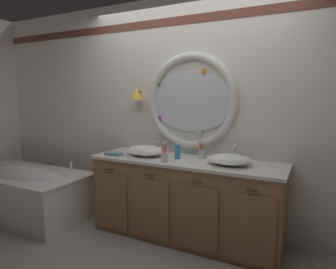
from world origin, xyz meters
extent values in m
plane|color=gray|center=(0.00, 0.00, 0.00)|extent=(14.00, 14.00, 0.00)
cube|color=silver|center=(0.00, 0.59, 1.30)|extent=(6.40, 0.08, 2.60)
cube|color=brown|center=(0.00, 0.55, 2.32)|extent=(6.27, 0.01, 0.09)
ellipsoid|color=silver|center=(0.02, 0.54, 1.45)|extent=(0.98, 0.02, 0.68)
torus|color=silver|center=(0.02, 0.53, 1.45)|extent=(1.06, 0.09, 1.06)
cube|color=green|center=(0.51, 0.52, 1.47)|extent=(0.05, 0.01, 0.05)
cube|color=orange|center=(0.18, 0.52, 1.77)|extent=(0.04, 0.01, 0.04)
cube|color=green|center=(-0.38, 0.52, 1.63)|extent=(0.05, 0.01, 0.05)
cube|color=purple|center=(-0.37, 0.52, 1.24)|extent=(0.05, 0.01, 0.05)
cube|color=silver|center=(0.14, 0.52, 1.12)|extent=(0.05, 0.01, 0.05)
cylinder|color=#4C3823|center=(-0.64, 0.51, 1.55)|extent=(0.02, 0.09, 0.02)
cone|color=gold|center=(-0.64, 0.46, 1.53)|extent=(0.17, 0.17, 0.14)
cube|color=olive|center=(0.09, 0.26, 0.41)|extent=(1.99, 0.58, 0.82)
cube|color=silver|center=(0.09, 0.26, 0.84)|extent=(2.02, 0.62, 0.03)
cube|color=silver|center=(0.09, 0.54, 0.76)|extent=(1.99, 0.02, 0.11)
cube|color=olive|center=(-0.66, -0.04, 0.37)|extent=(0.42, 0.02, 0.62)
cylinder|color=#422D1E|center=(-0.66, -0.06, 0.72)|extent=(0.10, 0.01, 0.01)
cube|color=olive|center=(-0.16, -0.04, 0.37)|extent=(0.42, 0.02, 0.62)
cylinder|color=#422D1E|center=(-0.16, -0.06, 0.72)|extent=(0.10, 0.01, 0.01)
cube|color=olive|center=(0.34, -0.04, 0.37)|extent=(0.42, 0.02, 0.62)
cylinder|color=#422D1E|center=(0.34, -0.06, 0.72)|extent=(0.10, 0.01, 0.01)
cube|color=olive|center=(0.83, -0.04, 0.37)|extent=(0.42, 0.02, 0.62)
cylinder|color=#422D1E|center=(0.83, -0.06, 0.72)|extent=(0.10, 0.01, 0.01)
cube|color=white|center=(-1.95, -0.12, 0.28)|extent=(1.63, 0.81, 0.55)
ellipsoid|color=white|center=(-1.95, -0.12, 0.50)|extent=(1.34, 0.63, 0.28)
cube|color=white|center=(-1.95, -0.12, 0.54)|extent=(1.66, 0.84, 0.02)
cylinder|color=silver|center=(-1.50, 0.22, 0.61)|extent=(0.04, 0.04, 0.11)
cylinder|color=silver|center=(-1.95, -0.12, 0.50)|extent=(0.04, 0.04, 0.01)
ellipsoid|color=white|center=(-0.38, 0.23, 0.91)|extent=(0.43, 0.30, 0.12)
torus|color=white|center=(-0.38, 0.23, 0.91)|extent=(0.45, 0.45, 0.02)
cylinder|color=silver|center=(-0.38, 0.23, 0.91)|extent=(0.03, 0.03, 0.01)
ellipsoid|color=white|center=(0.56, 0.23, 0.90)|extent=(0.40, 0.30, 0.11)
torus|color=white|center=(0.56, 0.23, 0.91)|extent=(0.42, 0.42, 0.02)
cylinder|color=silver|center=(0.56, 0.23, 0.91)|extent=(0.03, 0.03, 0.01)
cylinder|color=silver|center=(-0.38, 0.48, 0.86)|extent=(0.05, 0.05, 0.02)
cylinder|color=silver|center=(-0.38, 0.48, 0.92)|extent=(0.02, 0.02, 0.11)
sphere|color=silver|center=(-0.38, 0.48, 0.98)|extent=(0.03, 0.03, 0.03)
cylinder|color=silver|center=(-0.38, 0.42, 0.98)|extent=(0.02, 0.12, 0.02)
cylinder|color=silver|center=(-0.47, 0.48, 0.88)|extent=(0.04, 0.04, 0.06)
cylinder|color=silver|center=(-0.29, 0.48, 0.88)|extent=(0.04, 0.04, 0.06)
cube|color=silver|center=(-0.47, 0.48, 0.91)|extent=(0.05, 0.01, 0.01)
cube|color=silver|center=(-0.29, 0.48, 0.91)|extent=(0.05, 0.01, 0.01)
cylinder|color=silver|center=(0.56, 0.48, 0.86)|extent=(0.05, 0.05, 0.02)
cylinder|color=silver|center=(0.56, 0.48, 0.93)|extent=(0.02, 0.02, 0.13)
sphere|color=silver|center=(0.56, 0.48, 1.00)|extent=(0.03, 0.03, 0.03)
cylinder|color=silver|center=(0.56, 0.41, 1.00)|extent=(0.02, 0.13, 0.02)
cylinder|color=silver|center=(0.47, 0.48, 0.88)|extent=(0.04, 0.04, 0.06)
cylinder|color=silver|center=(0.64, 0.48, 0.88)|extent=(0.04, 0.04, 0.06)
cube|color=silver|center=(0.47, 0.48, 0.91)|extent=(0.05, 0.01, 0.01)
cube|color=silver|center=(0.64, 0.48, 0.91)|extent=(0.05, 0.01, 0.01)
cylinder|color=silver|center=(-0.06, 0.06, 0.89)|extent=(0.07, 0.07, 0.09)
torus|color=silver|center=(-0.06, 0.06, 0.94)|extent=(0.08, 0.08, 0.01)
cylinder|color=#E0383D|center=(-0.04, 0.06, 0.95)|extent=(0.02, 0.02, 0.18)
cube|color=white|center=(-0.04, 0.06, 1.05)|extent=(0.02, 0.02, 0.02)
cylinder|color=#E0383D|center=(-0.06, 0.07, 0.94)|extent=(0.03, 0.02, 0.16)
cube|color=white|center=(-0.06, 0.07, 1.03)|extent=(0.02, 0.02, 0.03)
cylinder|color=#E0383D|center=(-0.07, 0.05, 0.95)|extent=(0.01, 0.04, 0.17)
cube|color=white|center=(-0.07, 0.05, 1.05)|extent=(0.02, 0.02, 0.03)
cylinder|color=silver|center=(0.23, 0.38, 0.89)|extent=(0.07, 0.07, 0.09)
torus|color=silver|center=(0.23, 0.38, 0.94)|extent=(0.08, 0.08, 0.01)
cylinder|color=#E0383D|center=(0.24, 0.38, 0.94)|extent=(0.02, 0.03, 0.15)
cube|color=white|center=(0.24, 0.38, 1.03)|extent=(0.02, 0.02, 0.03)
cylinder|color=yellow|center=(0.23, 0.39, 0.94)|extent=(0.03, 0.02, 0.16)
cube|color=white|center=(0.23, 0.39, 1.03)|extent=(0.02, 0.02, 0.02)
cylinder|color=#E0383D|center=(0.21, 0.38, 0.95)|extent=(0.02, 0.04, 0.17)
cube|color=white|center=(0.21, 0.38, 1.04)|extent=(0.02, 0.02, 0.03)
cylinder|color=#E0383D|center=(0.23, 0.37, 0.94)|extent=(0.02, 0.02, 0.15)
cube|color=white|center=(0.23, 0.37, 1.02)|extent=(0.02, 0.02, 0.02)
cylinder|color=#388EBC|center=(0.00, 0.25, 0.92)|extent=(0.06, 0.06, 0.15)
cylinder|color=silver|center=(0.00, 0.25, 1.01)|extent=(0.04, 0.04, 0.02)
cylinder|color=silver|center=(0.00, 0.23, 1.02)|extent=(0.01, 0.04, 0.01)
cube|color=#7593A8|center=(-0.71, 0.09, 0.86)|extent=(0.20, 0.10, 0.02)
cube|color=#7593A8|center=(-0.71, 0.09, 0.88)|extent=(0.18, 0.10, 0.02)
camera|label=1|loc=(1.28, -2.48, 1.52)|focal=31.27mm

